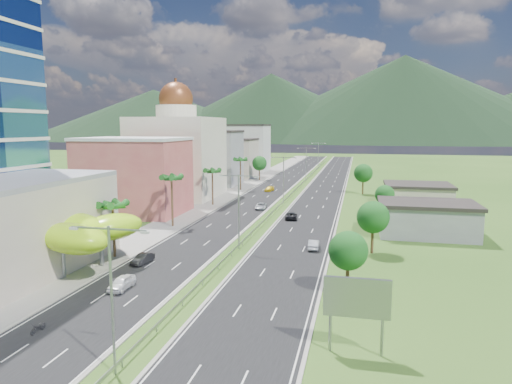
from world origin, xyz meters
The scene contains 36 objects.
ground centered at (0.00, 0.00, 0.00)m, with size 500.00×500.00×0.00m, color #2D5119.
road_left centered at (-7.50, 90.00, 0.02)m, with size 11.00×260.00×0.04m, color black.
road_right centered at (7.50, 90.00, 0.02)m, with size 11.00×260.00×0.04m, color black.
sidewalk_left centered at (-17.00, 90.00, 0.06)m, with size 7.00×260.00×0.12m, color gray.
median_guardrail centered at (0.00, 71.99, 0.62)m, with size 0.10×216.06×0.76m.
streetlight_median_a centered at (0.00, -25.00, 6.75)m, with size 6.04×0.25×11.00m.
streetlight_median_b centered at (0.00, 10.00, 6.75)m, with size 6.04×0.25×11.00m.
streetlight_median_c centered at (0.00, 50.00, 6.75)m, with size 6.04×0.25×11.00m.
streetlight_median_d centered at (0.00, 95.00, 6.75)m, with size 6.04×0.25×11.00m.
streetlight_median_e centered at (0.00, 140.00, 6.75)m, with size 6.04×0.25×11.00m.
lime_canopy centered at (-20.00, -4.00, 4.99)m, with size 18.00×15.00×7.40m.
pink_shophouse centered at (-28.00, 32.00, 7.50)m, with size 20.00×15.00×15.00m, color #BF4F4E.
domed_building centered at (-28.00, 55.00, 11.35)m, with size 20.00×20.00×28.70m.
midrise_grey centered at (-27.00, 80.00, 8.00)m, with size 16.00×15.00×16.00m, color gray.
midrise_beige centered at (-27.00, 102.00, 6.50)m, with size 16.00×15.00×13.00m, color #B6A796.
midrise_white centered at (-27.00, 125.00, 9.00)m, with size 16.00×15.00×18.00m, color silver.
billboard centered at (17.00, -18.00, 4.42)m, with size 5.20×0.35×6.20m.
shed_near centered at (28.00, 25.00, 2.50)m, with size 15.00×10.00×5.00m, color gray.
shed_far centered at (30.00, 55.00, 2.20)m, with size 14.00×12.00×4.40m, color #B6A796.
palm_tree_b centered at (-15.50, 2.00, 7.06)m, with size 3.60×3.60×8.10m.
palm_tree_c centered at (-15.50, 22.00, 8.50)m, with size 3.60×3.60×9.60m.
palm_tree_d centered at (-15.50, 45.00, 7.54)m, with size 3.60×3.60×8.60m.
palm_tree_e centered at (-15.50, 70.00, 8.31)m, with size 3.60×3.60×9.40m.
leafy_tree_lfar centered at (-15.50, 95.00, 5.58)m, with size 4.90×4.90×8.05m.
leafy_tree_ra centered at (16.00, -5.00, 4.78)m, with size 4.20×4.20×6.90m.
leafy_tree_rb centered at (19.00, 12.00, 5.18)m, with size 4.55×4.55×7.47m.
leafy_tree_rc centered at (22.00, 40.00, 4.37)m, with size 3.85×3.85×6.33m.
leafy_tree_rd centered at (18.00, 70.00, 5.58)m, with size 4.90×4.90×8.05m.
mountain_ridge centered at (60.00, 450.00, 0.00)m, with size 860.00×140.00×90.00m, color black, non-canonical shape.
car_white_near_left centered at (-8.30, -9.09, 0.75)m, with size 1.69×4.19×1.43m, color white.
car_dark_left centered at (-10.42, 0.18, 0.68)m, with size 1.36×3.90×1.28m, color black.
car_silver_mid_left centered at (-3.59, 42.12, 0.70)m, with size 2.20×4.78×1.33m, color #A9ACB0.
car_yellow_far_left centered at (-7.15, 69.64, 0.66)m, with size 1.75×4.30×1.25m, color gold.
car_silver_right centered at (10.73, 12.25, 0.73)m, with size 1.46×4.18×1.38m, color #A3A5AA.
car_dark_far_right centered at (4.33, 33.08, 0.69)m, with size 2.17×4.70×1.30m, color black.
motorcycle centered at (-10.02, -20.42, 0.61)m, with size 0.54×1.79×1.14m, color black.
Camera 1 is at (16.83, -52.89, 17.87)m, focal length 32.00 mm.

